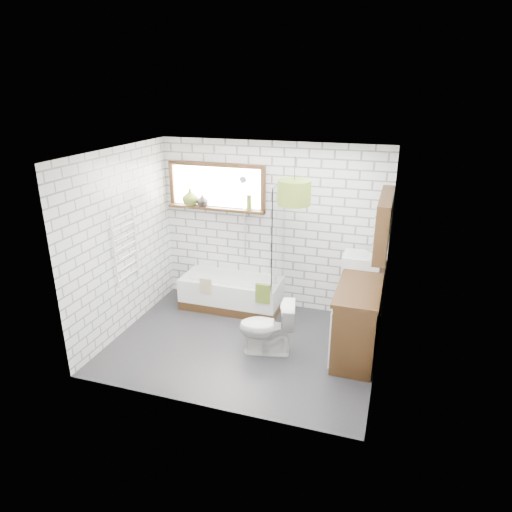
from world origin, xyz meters
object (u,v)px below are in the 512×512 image
(basin, at_px, (362,260))
(toilet, at_px, (267,327))
(pendant, at_px, (294,192))
(bathtub, at_px, (232,293))
(vanity, at_px, (359,312))

(basin, height_order, toilet, basin)
(basin, bearing_deg, pendant, -126.41)
(bathtub, bearing_deg, vanity, -14.28)
(toilet, height_order, pendant, pendant)
(toilet, bearing_deg, bathtub, -152.28)
(basin, distance_m, pendant, 1.65)
(bathtub, bearing_deg, toilet, -50.14)
(vanity, height_order, basin, basin)
(toilet, distance_m, pendant, 1.77)
(pendant, bearing_deg, vanity, 32.04)
(vanity, relative_size, basin, 3.33)
(pendant, bearing_deg, bathtub, 139.36)
(bathtub, relative_size, toilet, 2.11)
(pendant, bearing_deg, basin, 53.59)
(pendant, bearing_deg, toilet, -170.52)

